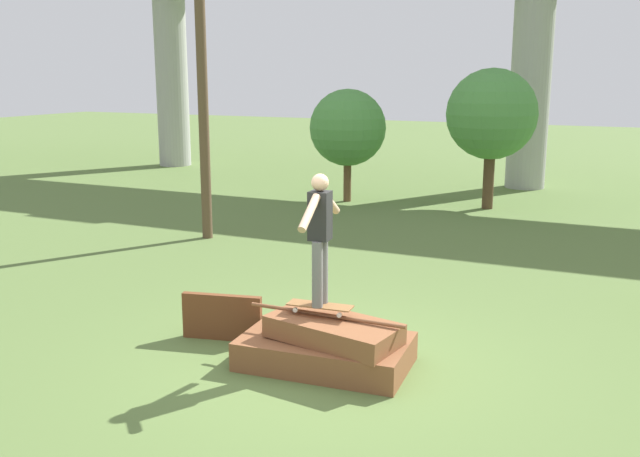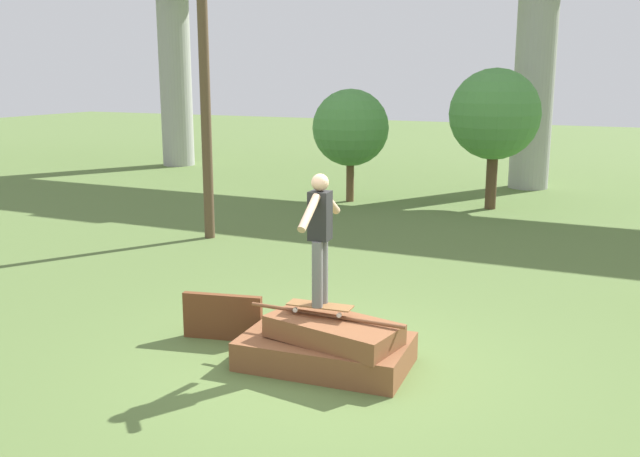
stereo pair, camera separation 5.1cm
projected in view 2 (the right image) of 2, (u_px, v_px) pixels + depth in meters
name	position (u px, v px, depth m)	size (l,w,h in m)	color
ground_plane	(325.00, 365.00, 8.03)	(80.00, 80.00, 0.00)	#567038
scrap_pile	(328.00, 346.00, 7.95)	(1.94, 1.22, 0.61)	brown
scrap_plank_loose	(223.00, 317.00, 8.75)	(1.00, 0.30, 0.57)	brown
skateboard	(320.00, 306.00, 7.92)	(0.75, 0.28, 0.09)	brown
skater	(320.00, 231.00, 7.74)	(0.24, 1.15, 1.47)	slate
utility_pole	(204.00, 52.00, 13.45)	(1.30, 0.20, 6.95)	brown
tree_behind_left	(495.00, 115.00, 16.75)	(2.14, 2.14, 3.34)	#4C3823
tree_behind_right	(351.00, 128.00, 17.83)	(1.92, 1.92, 2.83)	brown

